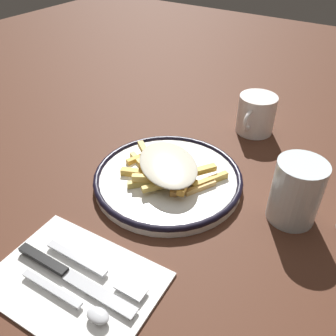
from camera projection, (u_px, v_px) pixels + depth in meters
The scene contains 9 objects.
ground_plane at pixel (168, 183), 0.68m from camera, with size 2.60×2.60×0.00m, color #482719.
plate at pixel (168, 178), 0.67m from camera, with size 0.28×0.28×0.02m.
fries_heap at pixel (166, 168), 0.66m from camera, with size 0.18×0.20×0.04m.
napkin at pixel (75, 281), 0.50m from camera, with size 0.17×0.24×0.01m, color white.
fork at pixel (94, 268), 0.51m from camera, with size 0.02×0.18×0.01m.
knife at pixel (64, 272), 0.50m from camera, with size 0.02×0.21×0.01m.
spoon at pixel (78, 304), 0.46m from camera, with size 0.02×0.15×0.01m.
water_glass at pixel (296, 192), 0.57m from camera, with size 0.08×0.08×0.11m, color silver.
coffee_mug at pixel (256, 114), 0.81m from camera, with size 0.11×0.08×0.09m.
Camera 1 is at (0.44, 0.29, 0.43)m, focal length 37.82 mm.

